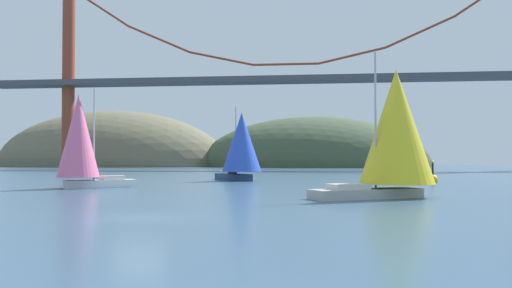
# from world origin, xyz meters

# --- Properties ---
(ground_plane) EXTENTS (360.00, 360.00, 0.00)m
(ground_plane) POSITION_xyz_m (0.00, 0.00, 0.00)
(ground_plane) COLOR #385670
(headland_center) EXTENTS (66.16, 44.00, 28.52)m
(headland_center) POSITION_xyz_m (5.00, 135.00, 0.00)
(headland_center) COLOR #425138
(headland_center) RESTS_ON ground_plane
(headland_left) EXTENTS (70.35, 44.00, 33.10)m
(headland_left) POSITION_xyz_m (-55.00, 135.00, 0.00)
(headland_left) COLOR #6B664C
(headland_left) RESTS_ON ground_plane
(suspension_bridge) EXTENTS (135.49, 6.00, 41.88)m
(suspension_bridge) POSITION_xyz_m (0.00, 95.00, 20.21)
(suspension_bridge) COLOR brown
(suspension_bridge) RESTS_ON ground_plane
(sailboat_pink_spinnaker) EXTENTS (7.11, 6.51, 8.98)m
(sailboat_pink_spinnaker) POSITION_xyz_m (-13.12, 22.13, 4.40)
(sailboat_pink_spinnaker) COLOR white
(sailboat_pink_spinnaker) RESTS_ON ground_plane
(sailboat_yellow_sail) EXTENTS (9.70, 7.76, 9.98)m
(sailboat_yellow_sail) POSITION_xyz_m (13.36, 14.40, 4.66)
(sailboat_yellow_sail) COLOR #B7B2A8
(sailboat_yellow_sail) RESTS_ON ground_plane
(sailboat_blue_spinnaker) EXTENTS (7.16, 7.76, 8.73)m
(sailboat_blue_spinnaker) POSITION_xyz_m (-1.25, 39.35, 4.30)
(sailboat_blue_spinnaker) COLOR navy
(sailboat_blue_spinnaker) RESTS_ON ground_plane
(channel_buoy) EXTENTS (1.10, 1.10, 2.64)m
(channel_buoy) POSITION_xyz_m (20.22, 37.74, 0.37)
(channel_buoy) COLOR gold
(channel_buoy) RESTS_ON ground_plane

